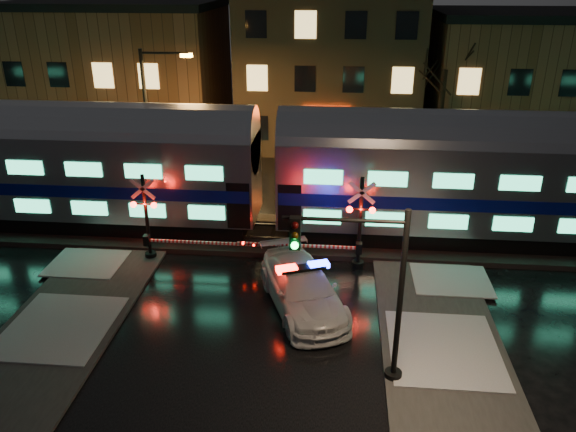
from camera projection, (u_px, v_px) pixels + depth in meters
The scene contains 13 objects.
ground at pixel (259, 293), 21.55m from camera, with size 120.00×120.00×0.00m, color black.
ballast at pixel (274, 235), 26.06m from camera, with size 90.00×4.20×0.24m, color black.
sidewalk_left at pixel (13, 387), 16.61m from camera, with size 4.00×20.00×0.12m, color #2D2D2D.
sidewalk_right at pixel (461, 417), 15.50m from camera, with size 4.00×20.00×0.12m, color #2D2D2D.
building_left at pixel (124, 73), 40.92m from camera, with size 14.00×10.00×9.00m, color brown.
building_mid at pixel (330, 57), 39.59m from camera, with size 12.00×11.00×11.50m, color brown.
building_right at pixel (518, 83), 38.62m from camera, with size 12.00×10.00×8.50m, color brown.
train at pixel (268, 168), 24.77m from camera, with size 51.00×3.12×5.92m.
police_car at pixel (303, 288), 20.37m from camera, with size 4.08×5.94×1.77m.
crossing_signal_right at pixel (351, 233), 22.69m from camera, with size 5.66×0.65×4.01m.
crossing_signal_left at pixel (155, 227), 23.42m from camera, with size 5.40×0.64×3.82m.
traffic_light at pixel (369, 294), 15.88m from camera, with size 3.62×0.67×5.60m.
streetlight at pixel (152, 117), 28.49m from camera, with size 2.65×0.28×7.92m.
Camera 1 is at (2.86, -18.35, 11.39)m, focal length 35.00 mm.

